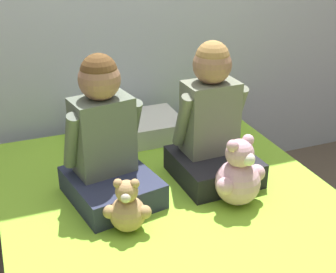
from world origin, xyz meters
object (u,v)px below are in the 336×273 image
(child_on_right, at_px, (212,126))
(teddy_bear_held_by_right_child, at_px, (238,176))
(child_on_left, at_px, (106,144))
(bed, at_px, (181,255))
(teddy_bear_held_by_left_child, at_px, (127,209))
(pillow_at_headboard, at_px, (128,130))

(child_on_right, relative_size, teddy_bear_held_by_right_child, 2.07)
(child_on_left, bearing_deg, bed, -54.46)
(bed, bearing_deg, teddy_bear_held_by_left_child, -172.05)
(bed, distance_m, child_on_right, 0.59)
(child_on_left, bearing_deg, teddy_bear_held_by_left_child, -99.23)
(teddy_bear_held_by_left_child, bearing_deg, pillow_at_headboard, 94.95)
(child_on_left, height_order, teddy_bear_held_by_right_child, child_on_left)
(child_on_right, xyz_separation_m, pillow_at_headboard, (-0.25, 0.52, -0.20))
(child_on_right, relative_size, pillow_at_headboard, 1.10)
(bed, bearing_deg, child_on_right, 43.81)
(child_on_left, height_order, child_on_right, child_on_right)
(teddy_bear_held_by_left_child, relative_size, teddy_bear_held_by_right_child, 0.73)
(child_on_right, xyz_separation_m, teddy_bear_held_by_left_child, (-0.49, -0.27, -0.16))
(bed, height_order, child_on_left, child_on_left)
(bed, height_order, child_on_right, child_on_right)
(child_on_right, height_order, teddy_bear_held_by_left_child, child_on_right)
(pillow_at_headboard, bearing_deg, teddy_bear_held_by_left_child, -107.12)
(child_on_right, bearing_deg, child_on_left, 177.63)
(teddy_bear_held_by_left_child, xyz_separation_m, teddy_bear_held_by_right_child, (0.49, 0.01, 0.03))
(child_on_right, relative_size, teddy_bear_held_by_left_child, 2.83)
(bed, relative_size, pillow_at_headboard, 3.27)
(bed, bearing_deg, teddy_bear_held_by_right_child, -4.82)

